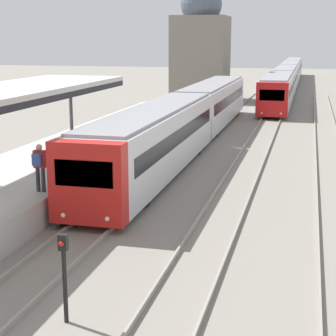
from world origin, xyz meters
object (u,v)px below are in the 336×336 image
Objects in this scene: person_on_platform at (39,164)px; train_far at (288,75)px; signal_post_near at (64,269)px; train_near at (190,116)px.

train_far is (6.00, 57.14, -0.33)m from person_on_platform.
signal_post_near is at bearing -59.54° from person_on_platform.
person_on_platform is 15.49m from train_near.
train_far reaches higher than person_on_platform.
train_near is 41.97m from train_far.
train_near is at bearing -95.48° from train_far.
train_far is at bearing 84.52° from train_near.
train_far is (4.01, 41.78, -0.03)m from train_near.
train_near is at bearing 94.75° from signal_post_near.
train_far reaches higher than signal_post_near.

